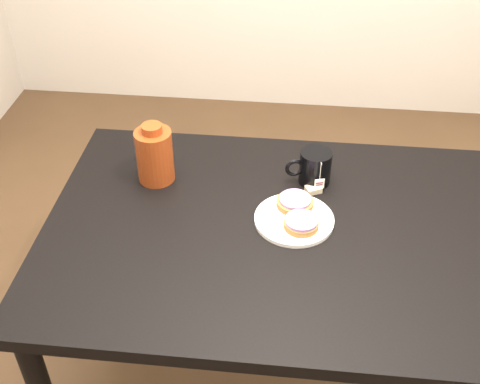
# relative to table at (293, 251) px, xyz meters

# --- Properties ---
(table) EXTENTS (1.40, 0.90, 0.75)m
(table) POSITION_rel_table_xyz_m (0.00, 0.00, 0.00)
(table) COLOR black
(table) RESTS_ON ground_plane
(plate) EXTENTS (0.22, 0.22, 0.02)m
(plate) POSITION_rel_table_xyz_m (-0.00, 0.03, 0.09)
(plate) COLOR white
(plate) RESTS_ON table
(bagel_back) EXTENTS (0.13, 0.13, 0.03)m
(bagel_back) POSITION_rel_table_xyz_m (-0.00, 0.09, 0.11)
(bagel_back) COLOR brown
(bagel_back) RESTS_ON plate
(bagel_front) EXTENTS (0.10, 0.10, 0.03)m
(bagel_front) POSITION_rel_table_xyz_m (0.02, -0.00, 0.11)
(bagel_front) COLOR brown
(bagel_front) RESTS_ON plate
(mug) EXTENTS (0.15, 0.12, 0.11)m
(mug) POSITION_rel_table_xyz_m (0.05, 0.23, 0.14)
(mug) COLOR black
(mug) RESTS_ON table
(teabag_pouch) EXTENTS (0.05, 0.05, 0.02)m
(teabag_pouch) POSITION_rel_table_xyz_m (0.05, 0.17, 0.09)
(teabag_pouch) COLOR #C6B793
(teabag_pouch) RESTS_ON table
(bagel_package) EXTENTS (0.14, 0.14, 0.19)m
(bagel_package) POSITION_rel_table_xyz_m (-0.43, 0.19, 0.17)
(bagel_package) COLOR #5E1F0C
(bagel_package) RESTS_ON table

